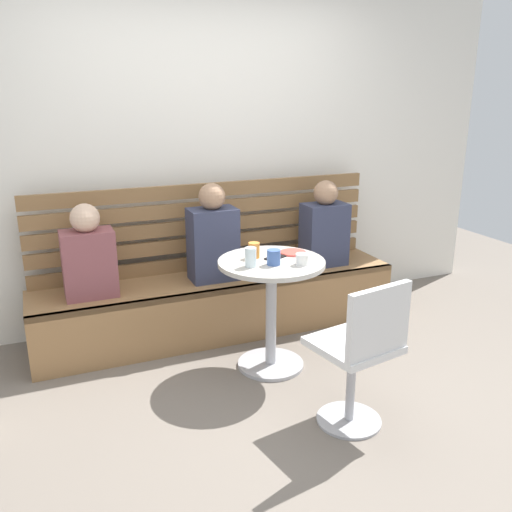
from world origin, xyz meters
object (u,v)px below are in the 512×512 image
white_chair (361,350)px  cup_mug_blue (274,257)px  cup_tumbler_orange (254,250)px  cup_glass_tall (251,257)px  phone_on_table (275,258)px  cup_ceramic_white (302,259)px  booth_bench (220,305)px  person_child_middle (88,256)px  person_adult (213,238)px  cafe_table (271,293)px  person_child_left (324,228)px  plate_small (293,252)px

white_chair → cup_mug_blue: bearing=103.5°
cup_tumbler_orange → cup_glass_tall: cup_glass_tall is taller
cup_glass_tall → phone_on_table: bearing=24.8°
cup_ceramic_white → phone_on_table: (-0.10, 0.19, -0.03)m
booth_bench → person_child_middle: bearing=-178.7°
white_chair → cup_tumbler_orange: size_ratio=8.50×
person_adult → person_child_middle: size_ratio=1.12×
cup_glass_tall → phone_on_table: size_ratio=0.86×
cafe_table → person_child_left: bearing=39.9°
person_child_middle → cup_tumbler_orange: (0.97, -0.52, 0.07)m
person_child_left → person_child_middle: 1.78m
cup_glass_tall → phone_on_table: cup_glass_tall is taller
booth_bench → white_chair: (0.28, -1.45, 0.24)m
booth_bench → cup_tumbler_orange: cup_tumbler_orange is taller
cup_glass_tall → plate_small: cup_glass_tall is taller
person_adult → cup_tumbler_orange: (0.10, -0.52, 0.03)m
booth_bench → cafe_table: bearing=-78.3°
plate_small → cup_tumbler_orange: bearing=177.6°
person_adult → person_child_left: person_adult is taller
cup_ceramic_white → person_child_left: bearing=52.1°
person_child_left → person_child_middle: bearing=180.0°
booth_bench → cup_glass_tall: cup_glass_tall is taller
cup_ceramic_white → white_chair: bearing=-88.7°
person_child_left → person_child_middle: (-1.78, 0.00, -0.02)m
cup_mug_blue → cup_ceramic_white: cup_mug_blue is taller
cup_tumbler_orange → cup_mug_blue: size_ratio=1.05×
person_adult → cup_tumbler_orange: bearing=-78.6°
cup_mug_blue → cup_glass_tall: bearing=172.0°
cup_mug_blue → booth_bench: bearing=98.7°
booth_bench → person_child_left: (0.86, -0.02, 0.51)m
person_child_left → cup_ceramic_white: person_child_left is taller
booth_bench → phone_on_table: phone_on_table is taller
white_chair → cup_tumbler_orange: (-0.23, 0.91, 0.33)m
cafe_table → person_child_middle: size_ratio=1.17×
cafe_table → person_child_left: person_child_left is taller
white_chair → cup_mug_blue: (-0.18, 0.73, 0.32)m
cup_glass_tall → person_child_left: bearing=36.9°
cup_glass_tall → white_chair: bearing=-66.9°
person_adult → cup_mug_blue: size_ratio=7.44×
white_chair → phone_on_table: bearing=97.5°
person_child_middle → cup_ceramic_white: bearing=-32.8°
booth_bench → person_adult: size_ratio=3.82×
phone_on_table → cup_ceramic_white: bearing=-177.5°
person_adult → phone_on_table: size_ratio=5.05×
person_adult → cup_ceramic_white: (0.32, -0.76, 0.02)m
person_adult → phone_on_table: bearing=-68.8°
person_child_left → white_chair: bearing=-112.1°
person_child_middle → white_chair: bearing=-49.9°
plate_small → phone_on_table: size_ratio=1.21×
person_adult → phone_on_table: 0.62m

